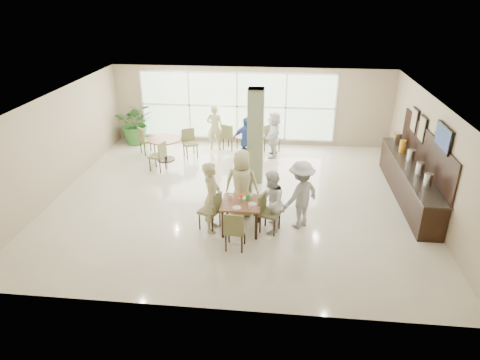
# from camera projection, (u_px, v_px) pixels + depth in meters

# --- Properties ---
(ground) EXTENTS (10.00, 10.00, 0.00)m
(ground) POSITION_uv_depth(u_px,v_px,m) (237.00, 198.00, 11.92)
(ground) COLOR beige
(ground) RESTS_ON ground
(room_shell) EXTENTS (10.00, 10.00, 10.00)m
(room_shell) POSITION_uv_depth(u_px,v_px,m) (237.00, 140.00, 11.21)
(room_shell) COLOR white
(room_shell) RESTS_ON ground
(window_bank) EXTENTS (7.00, 0.04, 7.00)m
(window_bank) POSITION_uv_depth(u_px,v_px,m) (237.00, 106.00, 15.41)
(window_bank) COLOR silver
(window_bank) RESTS_ON ground
(column) EXTENTS (0.45, 0.45, 2.80)m
(column) POSITION_uv_depth(u_px,v_px,m) (255.00, 136.00, 12.38)
(column) COLOR #6D7D57
(column) RESTS_ON ground
(main_table) EXTENTS (0.92, 0.92, 0.75)m
(main_table) POSITION_uv_depth(u_px,v_px,m) (241.00, 206.00, 10.10)
(main_table) COLOR brown
(main_table) RESTS_ON ground
(round_table_left) EXTENTS (1.11, 1.11, 0.75)m
(round_table_left) POSITION_uv_depth(u_px,v_px,m) (165.00, 144.00, 14.25)
(round_table_left) COLOR brown
(round_table_left) RESTS_ON ground
(round_table_right) EXTENTS (1.06, 1.06, 0.75)m
(round_table_right) POSITION_uv_depth(u_px,v_px,m) (249.00, 140.00, 14.62)
(round_table_right) COLOR brown
(round_table_right) RESTS_ON ground
(chairs_main_table) EXTENTS (2.03, 2.13, 0.95)m
(chairs_main_table) POSITION_uv_depth(u_px,v_px,m) (240.00, 212.00, 10.19)
(chairs_main_table) COLOR brown
(chairs_main_table) RESTS_ON ground
(chairs_table_left) EXTENTS (2.18, 2.00, 0.95)m
(chairs_table_left) POSITION_uv_depth(u_px,v_px,m) (165.00, 146.00, 14.28)
(chairs_table_left) COLOR brown
(chairs_table_left) RESTS_ON ground
(chairs_table_right) EXTENTS (2.11, 1.89, 0.95)m
(chairs_table_right) POSITION_uv_depth(u_px,v_px,m) (250.00, 142.00, 14.70)
(chairs_table_right) COLOR brown
(chairs_table_right) RESTS_ON ground
(tabletop_clutter) EXTENTS (0.69, 0.71, 0.21)m
(tabletop_clutter) POSITION_uv_depth(u_px,v_px,m) (243.00, 200.00, 10.03)
(tabletop_clutter) COLOR white
(tabletop_clutter) RESTS_ON main_table
(buffet_counter) EXTENTS (0.64, 4.70, 1.95)m
(buffet_counter) POSITION_uv_depth(u_px,v_px,m) (410.00, 179.00, 11.70)
(buffet_counter) COLOR black
(buffet_counter) RESTS_ON ground
(wall_tv) EXTENTS (0.06, 1.00, 0.58)m
(wall_tv) POSITION_uv_depth(u_px,v_px,m) (443.00, 138.00, 10.01)
(wall_tv) COLOR black
(wall_tv) RESTS_ON ground
(framed_art_a) EXTENTS (0.05, 0.55, 0.70)m
(framed_art_a) POSITION_uv_depth(u_px,v_px,m) (422.00, 129.00, 11.58)
(framed_art_a) COLOR black
(framed_art_a) RESTS_ON ground
(framed_art_b) EXTENTS (0.05, 0.55, 0.70)m
(framed_art_b) POSITION_uv_depth(u_px,v_px,m) (414.00, 120.00, 12.31)
(framed_art_b) COLOR black
(framed_art_b) RESTS_ON ground
(potted_plant) EXTENTS (1.66, 1.66, 1.56)m
(potted_plant) POSITION_uv_depth(u_px,v_px,m) (136.00, 123.00, 15.66)
(potted_plant) COLOR #34722D
(potted_plant) RESTS_ON ground
(teen_left) EXTENTS (0.44, 0.65, 1.75)m
(teen_left) POSITION_uv_depth(u_px,v_px,m) (212.00, 197.00, 10.03)
(teen_left) COLOR tan
(teen_left) RESTS_ON ground
(teen_far) EXTENTS (0.88, 0.51, 1.76)m
(teen_far) POSITION_uv_depth(u_px,v_px,m) (242.00, 184.00, 10.69)
(teen_far) COLOR tan
(teen_far) RESTS_ON ground
(teen_right) EXTENTS (0.66, 0.81, 1.55)m
(teen_right) POSITION_uv_depth(u_px,v_px,m) (271.00, 202.00, 10.02)
(teen_right) COLOR white
(teen_right) RESTS_ON ground
(teen_standing) EXTENTS (1.22, 1.23, 1.70)m
(teen_standing) POSITION_uv_depth(u_px,v_px,m) (301.00, 195.00, 10.19)
(teen_standing) COLOR #A1A1A3
(teen_standing) RESTS_ON ground
(adult_a) EXTENTS (1.03, 0.74, 1.58)m
(adult_a) POSITION_uv_depth(u_px,v_px,m) (246.00, 141.00, 13.85)
(adult_a) COLOR #3A5DAF
(adult_a) RESTS_ON ground
(adult_b) EXTENTS (0.69, 1.48, 1.57)m
(adult_b) POSITION_uv_depth(u_px,v_px,m) (274.00, 134.00, 14.47)
(adult_b) COLOR white
(adult_b) RESTS_ON ground
(adult_standing) EXTENTS (0.60, 0.39, 1.62)m
(adult_standing) POSITION_uv_depth(u_px,v_px,m) (215.00, 127.00, 15.06)
(adult_standing) COLOR tan
(adult_standing) RESTS_ON ground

